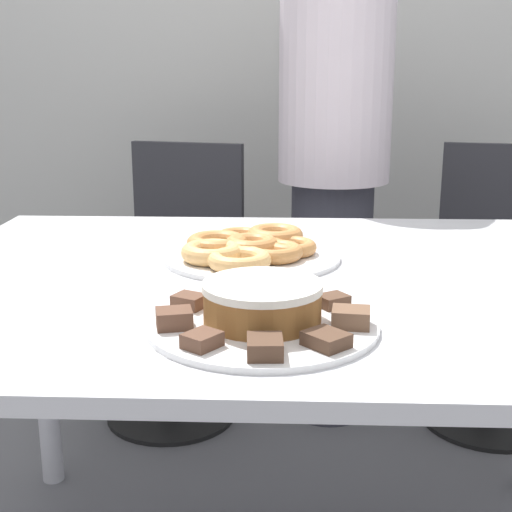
% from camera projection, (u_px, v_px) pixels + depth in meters
% --- Properties ---
extents(wall_back, '(8.00, 0.05, 2.60)m').
position_uv_depth(wall_back, '(290.00, 31.00, 2.83)').
color(wall_back, beige).
rests_on(wall_back, ground_plane).
extents(table, '(1.47, 1.09, 0.77)m').
position_uv_depth(table, '(291.00, 316.00, 1.40)').
color(table, silver).
rests_on(table, ground_plane).
extents(person_standing, '(0.35, 0.35, 1.65)m').
position_uv_depth(person_standing, '(334.00, 161.00, 2.27)').
color(person_standing, '#383842').
rests_on(person_standing, ground_plane).
extents(office_chair_left, '(0.53, 0.53, 0.91)m').
position_uv_depth(office_chair_left, '(175.00, 288.00, 2.40)').
color(office_chair_left, black).
rests_on(office_chair_left, ground_plane).
extents(office_chair_right, '(0.52, 0.52, 0.91)m').
position_uv_depth(office_chair_right, '(496.00, 292.00, 2.36)').
color(office_chair_right, black).
rests_on(office_chair_right, ground_plane).
extents(plate_cake, '(0.36, 0.36, 0.01)m').
position_uv_depth(plate_cake, '(262.00, 324.00, 1.10)').
color(plate_cake, white).
rests_on(plate_cake, table).
extents(plate_donuts, '(0.37, 0.37, 0.01)m').
position_uv_depth(plate_donuts, '(251.00, 256.00, 1.49)').
color(plate_donuts, white).
rests_on(plate_donuts, table).
extents(frosted_cake, '(0.18, 0.18, 0.06)m').
position_uv_depth(frosted_cake, '(262.00, 302.00, 1.09)').
color(frosted_cake, brown).
rests_on(frosted_cake, plate_cake).
extents(lamington_0, '(0.06, 0.06, 0.02)m').
position_uv_depth(lamington_0, '(333.00, 301.00, 1.16)').
color(lamington_0, '#513828').
rests_on(lamington_0, plate_cake).
extents(lamington_1, '(0.06, 0.06, 0.03)m').
position_uv_depth(lamington_1, '(287.00, 288.00, 1.22)').
color(lamington_1, '#513828').
rests_on(lamington_1, plate_cake).
extents(lamington_2, '(0.06, 0.07, 0.03)m').
position_uv_depth(lamington_2, '(233.00, 289.00, 1.21)').
color(lamington_2, brown).
rests_on(lamington_2, plate_cake).
extents(lamington_3, '(0.06, 0.06, 0.02)m').
position_uv_depth(lamington_3, '(189.00, 301.00, 1.16)').
color(lamington_3, brown).
rests_on(lamington_3, plate_cake).
extents(lamington_4, '(0.06, 0.06, 0.03)m').
position_uv_depth(lamington_4, '(174.00, 318.00, 1.07)').
color(lamington_4, brown).
rests_on(lamington_4, plate_cake).
extents(lamington_5, '(0.06, 0.06, 0.02)m').
position_uv_depth(lamington_5, '(202.00, 340.00, 0.99)').
color(lamington_5, brown).
rests_on(lamington_5, plate_cake).
extents(lamington_6, '(0.05, 0.06, 0.02)m').
position_uv_depth(lamington_6, '(265.00, 347.00, 0.96)').
color(lamington_6, '#513828').
rests_on(lamington_6, plate_cake).
extents(lamington_7, '(0.08, 0.08, 0.02)m').
position_uv_depth(lamington_7, '(326.00, 339.00, 0.99)').
color(lamington_7, '#513828').
rests_on(lamington_7, plate_cake).
extents(lamington_8, '(0.06, 0.05, 0.03)m').
position_uv_depth(lamington_8, '(351.00, 317.00, 1.07)').
color(lamington_8, brown).
rests_on(lamington_8, plate_cake).
extents(donut_0, '(0.11, 0.11, 0.04)m').
position_uv_depth(donut_0, '(251.00, 245.00, 1.49)').
color(donut_0, '#C68447').
rests_on(donut_0, plate_donuts).
extents(donut_1, '(0.12, 0.12, 0.03)m').
position_uv_depth(donut_1, '(273.00, 252.00, 1.45)').
color(donut_1, '#C68447').
rests_on(donut_1, plate_donuts).
extents(donut_2, '(0.11, 0.11, 0.03)m').
position_uv_depth(donut_2, '(291.00, 247.00, 1.49)').
color(donut_2, '#C68447').
rests_on(donut_2, plate_donuts).
extents(donut_3, '(0.13, 0.13, 0.04)m').
position_uv_depth(donut_3, '(275.00, 236.00, 1.57)').
color(donut_3, '#C68447').
rests_on(donut_3, plate_donuts).
extents(donut_4, '(0.10, 0.10, 0.03)m').
position_uv_depth(donut_4, '(240.00, 237.00, 1.58)').
color(donut_4, '#C68447').
rests_on(donut_4, plate_donuts).
extents(donut_5, '(0.13, 0.13, 0.04)m').
position_uv_depth(donut_5, '(217.00, 243.00, 1.51)').
color(donut_5, '#C68447').
rests_on(donut_5, plate_donuts).
extents(donut_6, '(0.13, 0.13, 0.04)m').
position_uv_depth(donut_6, '(212.00, 252.00, 1.44)').
color(donut_6, '#E5AD66').
rests_on(donut_6, plate_donuts).
extents(donut_7, '(0.13, 0.13, 0.03)m').
position_uv_depth(donut_7, '(239.00, 260.00, 1.38)').
color(donut_7, '#E5AD66').
rests_on(donut_7, plate_donuts).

